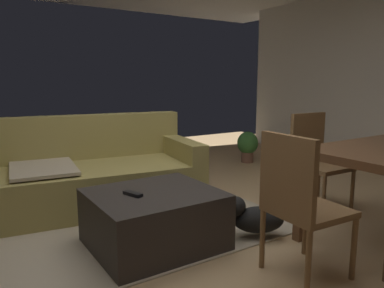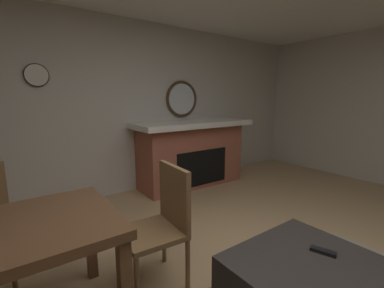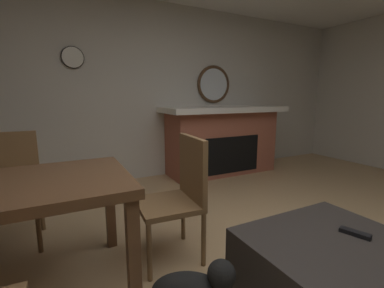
# 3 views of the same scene
# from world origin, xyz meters

# --- Properties ---
(wall_back_fireplace_side) EXTENTS (8.02, 0.12, 2.57)m
(wall_back_fireplace_side) POSITION_xyz_m (0.00, -2.96, 1.28)
(wall_back_fireplace_side) COLOR beige
(wall_back_fireplace_side) RESTS_ON ground
(fireplace) EXTENTS (1.98, 0.76, 1.07)m
(fireplace) POSITION_xyz_m (-1.17, -2.59, 0.54)
(fireplace) COLOR #9E5642
(fireplace) RESTS_ON ground
(round_wall_mirror) EXTENTS (0.61, 0.05, 0.61)m
(round_wall_mirror) POSITION_xyz_m (-1.17, -2.87, 1.42)
(round_wall_mirror) COLOR #4C331E
(tv_remote) EXTENTS (0.10, 0.17, 0.02)m
(tv_remote) POSITION_xyz_m (-0.32, 0.07, 0.44)
(tv_remote) COLOR black
(tv_remote) RESTS_ON ottoman_coffee_table
(dining_chair_west) EXTENTS (0.47, 0.47, 0.93)m
(dining_chair_west) POSITION_xyz_m (0.39, -0.83, 0.52)
(dining_chair_west) COLOR brown
(dining_chair_west) RESTS_ON ground
(wall_clock) EXTENTS (0.28, 0.03, 0.28)m
(wall_clock) POSITION_xyz_m (0.93, -2.87, 1.71)
(wall_clock) COLOR silver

